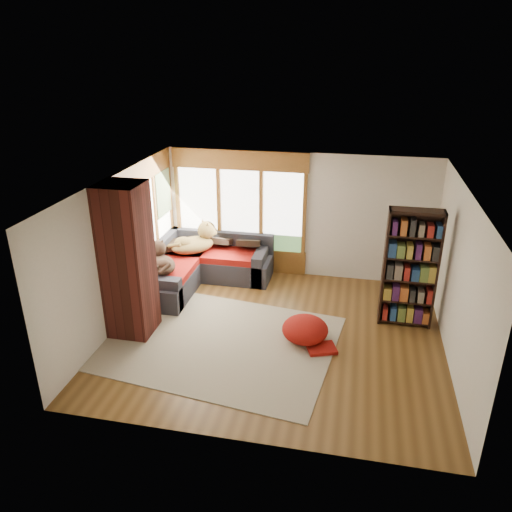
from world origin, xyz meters
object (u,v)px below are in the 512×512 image
at_px(pouf, 305,329).
at_px(dog_brindle, 161,262).
at_px(bookshelf, 410,269).
at_px(area_rug, 218,341).
at_px(dog_tan, 196,242).
at_px(brick_chimney, 128,261).
at_px(sectional_sofa, 196,268).

relative_size(pouf, dog_brindle, 0.82).
relative_size(bookshelf, dog_brindle, 2.24).
bearing_deg(area_rug, dog_brindle, 138.49).
bearing_deg(bookshelf, dog_tan, 165.88).
bearing_deg(pouf, brick_chimney, -174.40).
height_order(sectional_sofa, dog_brindle, dog_brindle).
bearing_deg(area_rug, brick_chimney, 177.68).
bearing_deg(sectional_sofa, pouf, -33.12).
xyz_separation_m(brick_chimney, dog_brindle, (0.03, 1.23, -0.54)).
height_order(area_rug, dog_tan, dog_tan).
relative_size(sectional_sofa, bookshelf, 1.05).
bearing_deg(dog_brindle, dog_tan, -51.89).
bearing_deg(dog_brindle, pouf, -140.02).
xyz_separation_m(pouf, dog_brindle, (-2.87, 0.95, 0.54)).
bearing_deg(bookshelf, brick_chimney, -165.14).
relative_size(bookshelf, pouf, 2.73).
bearing_deg(brick_chimney, area_rug, -2.32).
relative_size(sectional_sofa, dog_tan, 2.07).
xyz_separation_m(brick_chimney, dog_tan, (0.41, 2.24, -0.50)).
xyz_separation_m(bookshelf, dog_brindle, (-4.51, 0.03, -0.28)).
xyz_separation_m(area_rug, pouf, (1.41, 0.34, 0.21)).
relative_size(brick_chimney, dog_brindle, 2.78).
bearing_deg(area_rug, pouf, 13.79).
relative_size(dog_tan, dog_brindle, 1.14).
relative_size(brick_chimney, bookshelf, 1.24).
bearing_deg(pouf, bookshelf, 29.32).
distance_m(bookshelf, dog_tan, 4.27).
bearing_deg(brick_chimney, dog_tan, 79.74).
xyz_separation_m(sectional_sofa, bookshelf, (4.09, -0.84, 0.74)).
bearing_deg(dog_tan, brick_chimney, -144.46).
bearing_deg(dog_tan, pouf, -82.36).
xyz_separation_m(sectional_sofa, pouf, (2.45, -1.76, -0.08)).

